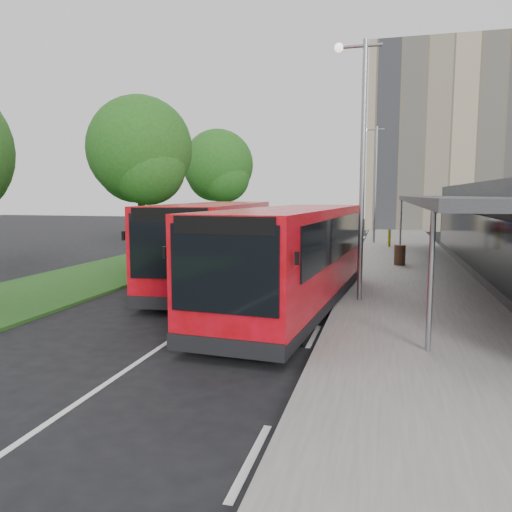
% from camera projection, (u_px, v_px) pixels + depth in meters
% --- Properties ---
extents(ground, '(120.00, 120.00, 0.00)m').
position_uv_depth(ground, '(214.00, 311.00, 15.10)').
color(ground, black).
rests_on(ground, ground).
extents(pavement, '(5.00, 80.00, 0.15)m').
position_uv_depth(pavement, '(401.00, 247.00, 32.82)').
color(pavement, slate).
rests_on(pavement, ground).
extents(grass_verge, '(5.00, 80.00, 0.10)m').
position_uv_depth(grass_verge, '(214.00, 243.00, 36.05)').
color(grass_verge, '#1A4315').
rests_on(grass_verge, ground).
extents(lane_centre_line, '(0.12, 70.00, 0.01)m').
position_uv_depth(lane_centre_line, '(298.00, 254.00, 29.51)').
color(lane_centre_line, silver).
rests_on(lane_centre_line, ground).
extents(kerb_dashes, '(0.12, 56.00, 0.01)m').
position_uv_depth(kerb_dashes, '(358.00, 248.00, 32.54)').
color(kerb_dashes, silver).
rests_on(kerb_dashes, ground).
extents(office_block, '(22.00, 12.00, 18.00)m').
position_uv_depth(office_block, '(479.00, 140.00, 50.88)').
color(office_block, tan).
rests_on(office_block, ground).
extents(tree_mid, '(5.21, 5.21, 8.38)m').
position_uv_depth(tree_mid, '(140.00, 156.00, 24.88)').
color(tree_mid, black).
rests_on(tree_mid, ground).
extents(tree_far, '(5.12, 5.12, 8.23)m').
position_uv_depth(tree_far, '(218.00, 170.00, 36.42)').
color(tree_far, black).
rests_on(tree_far, ground).
extents(lamp_post_near, '(1.44, 0.28, 8.00)m').
position_uv_depth(lamp_post_near, '(360.00, 155.00, 15.42)').
color(lamp_post_near, gray).
rests_on(lamp_post_near, pavement).
extents(lamp_post_far, '(1.44, 0.28, 8.00)m').
position_uv_depth(lamp_post_far, '(374.00, 177.00, 34.64)').
color(lamp_post_far, gray).
rests_on(lamp_post_far, pavement).
extents(bus_main, '(3.61, 11.10, 3.09)m').
position_uv_depth(bus_main, '(293.00, 258.00, 15.07)').
color(bus_main, red).
rests_on(bus_main, ground).
extents(bus_second, '(3.86, 11.35, 3.16)m').
position_uv_depth(bus_second, '(217.00, 243.00, 19.42)').
color(bus_second, red).
rests_on(bus_second, ground).
extents(litter_bin, '(0.68, 0.68, 0.95)m').
position_uv_depth(litter_bin, '(400.00, 255.00, 23.82)').
color(litter_bin, '#3B2518').
rests_on(litter_bin, pavement).
extents(bollard, '(0.20, 0.20, 1.12)m').
position_uv_depth(bollard, '(389.00, 238.00, 32.15)').
color(bollard, '#D8D00B').
rests_on(bollard, pavement).
extents(car_near, '(1.54, 3.16, 1.04)m').
position_uv_depth(car_near, '(349.00, 225.00, 49.98)').
color(car_near, '#590C0F').
rests_on(car_near, ground).
extents(car_far, '(2.06, 3.63, 1.13)m').
position_uv_depth(car_far, '(329.00, 220.00, 57.87)').
color(car_far, navy).
rests_on(car_far, ground).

